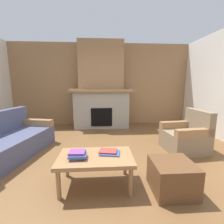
# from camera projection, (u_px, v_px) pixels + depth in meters

# --- Properties ---
(ground) EXTENTS (9.00, 9.00, 0.00)m
(ground) POSITION_uv_depth(u_px,v_px,m) (102.00, 166.00, 2.72)
(ground) COLOR brown
(wall_back_wood_panel) EXTENTS (6.00, 0.12, 2.70)m
(wall_back_wood_panel) POSITION_uv_depth(u_px,v_px,m) (101.00, 85.00, 5.43)
(wall_back_wood_panel) COLOR #997047
(wall_back_wood_panel) RESTS_ON ground
(fireplace) EXTENTS (1.90, 0.82, 2.70)m
(fireplace) POSITION_uv_depth(u_px,v_px,m) (101.00, 91.00, 5.09)
(fireplace) COLOR gray
(fireplace) RESTS_ON ground
(couch) EXTENTS (1.21, 1.94, 0.85)m
(couch) POSITION_uv_depth(u_px,v_px,m) (7.00, 142.00, 3.04)
(couch) COLOR #474C6B
(couch) RESTS_ON ground
(armchair) EXTENTS (0.83, 0.83, 0.85)m
(armchair) POSITION_uv_depth(u_px,v_px,m) (186.00, 137.00, 3.33)
(armchair) COLOR #847056
(armchair) RESTS_ON ground
(coffee_table) EXTENTS (1.00, 0.60, 0.43)m
(coffee_table) POSITION_uv_depth(u_px,v_px,m) (95.00, 160.00, 2.14)
(coffee_table) COLOR #997047
(coffee_table) RESTS_ON ground
(ottoman) EXTENTS (0.52, 0.52, 0.40)m
(ottoman) POSITION_uv_depth(u_px,v_px,m) (172.00, 177.00, 2.06)
(ottoman) COLOR brown
(ottoman) RESTS_ON ground
(book_stack_near_edge) EXTENTS (0.24, 0.20, 0.09)m
(book_stack_near_edge) POSITION_uv_depth(u_px,v_px,m) (78.00, 155.00, 2.06)
(book_stack_near_edge) COLOR #7A3D84
(book_stack_near_edge) RESTS_ON coffee_table
(book_stack_center) EXTENTS (0.30, 0.24, 0.04)m
(book_stack_center) POSITION_uv_depth(u_px,v_px,m) (109.00, 152.00, 2.21)
(book_stack_center) COLOR #335699
(book_stack_center) RESTS_ON coffee_table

